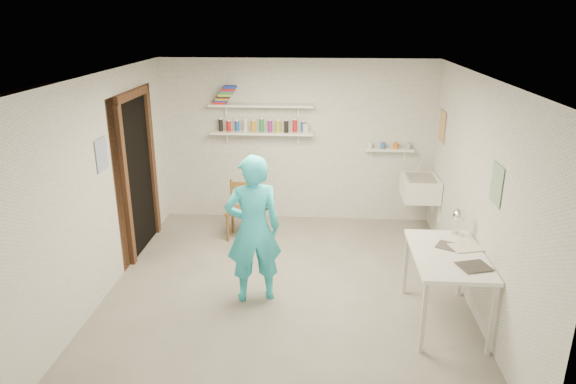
# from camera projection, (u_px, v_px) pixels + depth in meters

# --- Properties ---
(floor) EXTENTS (4.00, 4.50, 0.02)m
(floor) POSITION_uv_depth(u_px,v_px,m) (286.00, 291.00, 5.85)
(floor) COLOR slate
(floor) RESTS_ON ground
(ceiling) EXTENTS (4.00, 4.50, 0.02)m
(ceiling) POSITION_uv_depth(u_px,v_px,m) (285.00, 75.00, 5.06)
(ceiling) COLOR silver
(ceiling) RESTS_ON wall_back
(wall_back) EXTENTS (4.00, 0.02, 2.40)m
(wall_back) POSITION_uv_depth(u_px,v_px,m) (296.00, 141.00, 7.59)
(wall_back) COLOR silver
(wall_back) RESTS_ON ground
(wall_front) EXTENTS (4.00, 0.02, 2.40)m
(wall_front) POSITION_uv_depth(u_px,v_px,m) (260.00, 304.00, 3.33)
(wall_front) COLOR silver
(wall_front) RESTS_ON ground
(wall_left) EXTENTS (0.02, 4.50, 2.40)m
(wall_left) POSITION_uv_depth(u_px,v_px,m) (102.00, 187.00, 5.59)
(wall_left) COLOR silver
(wall_left) RESTS_ON ground
(wall_right) EXTENTS (0.02, 4.50, 2.40)m
(wall_right) POSITION_uv_depth(u_px,v_px,m) (478.00, 195.00, 5.33)
(wall_right) COLOR silver
(wall_right) RESTS_ON ground
(doorway_recess) EXTENTS (0.02, 0.90, 2.00)m
(doorway_recess) POSITION_uv_depth(u_px,v_px,m) (138.00, 176.00, 6.64)
(doorway_recess) COLOR black
(doorway_recess) RESTS_ON wall_left
(corridor_box) EXTENTS (1.40, 1.50, 2.10)m
(corridor_box) POSITION_uv_depth(u_px,v_px,m) (85.00, 171.00, 6.67)
(corridor_box) COLOR brown
(corridor_box) RESTS_ON ground
(door_lintel) EXTENTS (0.06, 1.05, 0.10)m
(door_lintel) POSITION_uv_depth(u_px,v_px,m) (132.00, 94.00, 6.29)
(door_lintel) COLOR brown
(door_lintel) RESTS_ON wall_left
(door_jamb_near) EXTENTS (0.06, 0.10, 2.00)m
(door_jamb_near) POSITION_uv_depth(u_px,v_px,m) (126.00, 188.00, 6.17)
(door_jamb_near) COLOR brown
(door_jamb_near) RESTS_ON ground
(door_jamb_far) EXTENTS (0.06, 0.10, 2.00)m
(door_jamb_far) POSITION_uv_depth(u_px,v_px,m) (152.00, 165.00, 7.11)
(door_jamb_far) COLOR brown
(door_jamb_far) RESTS_ON ground
(shelf_lower) EXTENTS (1.50, 0.22, 0.03)m
(shelf_lower) POSITION_uv_depth(u_px,v_px,m) (262.00, 133.00, 7.45)
(shelf_lower) COLOR white
(shelf_lower) RESTS_ON wall_back
(shelf_upper) EXTENTS (1.50, 0.22, 0.03)m
(shelf_upper) POSITION_uv_depth(u_px,v_px,m) (261.00, 105.00, 7.32)
(shelf_upper) COLOR white
(shelf_upper) RESTS_ON wall_back
(ledge_shelf) EXTENTS (0.70, 0.14, 0.03)m
(ledge_shelf) POSITION_uv_depth(u_px,v_px,m) (389.00, 150.00, 7.44)
(ledge_shelf) COLOR white
(ledge_shelf) RESTS_ON wall_back
(poster_left) EXTENTS (0.01, 0.28, 0.36)m
(poster_left) POSITION_uv_depth(u_px,v_px,m) (102.00, 155.00, 5.52)
(poster_left) COLOR #334C7F
(poster_left) RESTS_ON wall_left
(poster_right_a) EXTENTS (0.01, 0.34, 0.42)m
(poster_right_a) POSITION_uv_depth(u_px,v_px,m) (442.00, 126.00, 6.91)
(poster_right_a) COLOR #995933
(poster_right_a) RESTS_ON wall_right
(poster_right_b) EXTENTS (0.01, 0.30, 0.38)m
(poster_right_b) POSITION_uv_depth(u_px,v_px,m) (496.00, 184.00, 4.71)
(poster_right_b) COLOR #3F724C
(poster_right_b) RESTS_ON wall_right
(belfast_sink) EXTENTS (0.48, 0.60, 0.30)m
(belfast_sink) POSITION_uv_depth(u_px,v_px,m) (420.00, 188.00, 7.11)
(belfast_sink) COLOR white
(belfast_sink) RESTS_ON wall_right
(man) EXTENTS (0.68, 0.54, 1.64)m
(man) POSITION_uv_depth(u_px,v_px,m) (253.00, 229.00, 5.43)
(man) COLOR #29BAD0
(man) RESTS_ON ground
(wall_clock) EXTENTS (0.29, 0.11, 0.30)m
(wall_clock) POSITION_uv_depth(u_px,v_px,m) (261.00, 199.00, 5.54)
(wall_clock) COLOR beige
(wall_clock) RESTS_ON man
(wooden_chair) EXTENTS (0.40, 0.38, 0.80)m
(wooden_chair) POSITION_uv_depth(u_px,v_px,m) (241.00, 211.00, 7.11)
(wooden_chair) COLOR brown
(wooden_chair) RESTS_ON ground
(work_table) EXTENTS (0.69, 1.15, 0.77)m
(work_table) POSITION_uv_depth(u_px,v_px,m) (445.00, 288.00, 5.15)
(work_table) COLOR white
(work_table) RESTS_ON ground
(desk_lamp) EXTENTS (0.14, 0.14, 0.14)m
(desk_lamp) POSITION_uv_depth(u_px,v_px,m) (459.00, 215.00, 5.37)
(desk_lamp) COLOR silver
(desk_lamp) RESTS_ON work_table
(spray_cans) EXTENTS (1.34, 0.06, 0.17)m
(spray_cans) POSITION_uv_depth(u_px,v_px,m) (262.00, 126.00, 7.41)
(spray_cans) COLOR black
(spray_cans) RESTS_ON shelf_lower
(book_stack) EXTENTS (0.34, 0.14, 0.25)m
(book_stack) POSITION_uv_depth(u_px,v_px,m) (225.00, 95.00, 7.30)
(book_stack) COLOR red
(book_stack) RESTS_ON shelf_upper
(ledge_pots) EXTENTS (0.48, 0.07, 0.09)m
(ledge_pots) POSITION_uv_depth(u_px,v_px,m) (389.00, 146.00, 7.42)
(ledge_pots) COLOR silver
(ledge_pots) RESTS_ON ledge_shelf
(papers) EXTENTS (0.30, 0.22, 0.02)m
(papers) POSITION_uv_depth(u_px,v_px,m) (449.00, 252.00, 5.02)
(papers) COLOR silver
(papers) RESTS_ON work_table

